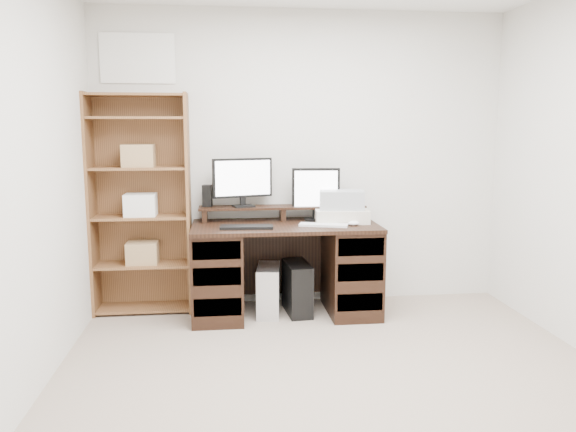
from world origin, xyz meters
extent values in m
cube|color=gray|center=(0.00, 0.00, -0.01)|extent=(3.50, 4.00, 0.02)
cube|color=silver|center=(0.00, 2.01, 1.25)|extent=(3.50, 0.02, 2.50)
cube|color=white|center=(-1.35, 1.99, 2.08)|extent=(0.60, 0.01, 0.40)
cube|color=black|center=(-0.18, 1.63, 0.73)|extent=(1.50, 0.70, 0.03)
cube|color=black|center=(-0.73, 1.63, 0.36)|extent=(0.40, 0.66, 0.72)
cube|color=black|center=(0.37, 1.63, 0.36)|extent=(0.40, 0.66, 0.72)
cube|color=black|center=(-0.18, 1.96, 0.40)|extent=(1.48, 0.02, 0.65)
cube|color=black|center=(-0.73, 1.30, 0.18)|extent=(0.36, 0.01, 0.14)
cube|color=black|center=(-0.73, 1.30, 0.42)|extent=(0.36, 0.01, 0.14)
cube|color=black|center=(-0.73, 1.30, 0.62)|extent=(0.36, 0.01, 0.14)
cube|color=black|center=(0.37, 1.30, 0.18)|extent=(0.36, 0.01, 0.14)
cube|color=black|center=(0.37, 1.30, 0.42)|extent=(0.36, 0.01, 0.14)
cube|color=black|center=(0.37, 1.30, 0.62)|extent=(0.36, 0.01, 0.14)
cube|color=black|center=(-0.83, 1.85, 0.80)|extent=(0.04, 0.20, 0.10)
cube|color=black|center=(-0.18, 1.85, 0.80)|extent=(0.04, 0.20, 0.10)
cube|color=black|center=(0.47, 1.85, 0.80)|extent=(0.04, 0.20, 0.10)
cube|color=black|center=(-0.18, 1.85, 0.86)|extent=(1.40, 0.22, 0.02)
cube|color=black|center=(-0.51, 1.82, 0.88)|extent=(0.20, 0.17, 0.01)
cube|color=black|center=(-0.52, 1.84, 0.93)|extent=(0.05, 0.04, 0.09)
cube|color=black|center=(-0.52, 1.84, 1.11)|extent=(0.50, 0.17, 0.32)
cube|color=white|center=(-0.51, 1.83, 1.11)|extent=(0.45, 0.13, 0.29)
cube|color=black|center=(0.09, 1.79, 0.76)|extent=(0.20, 0.16, 0.02)
cube|color=black|center=(0.09, 1.81, 0.82)|extent=(0.05, 0.03, 0.11)
cube|color=black|center=(0.09, 1.81, 1.01)|extent=(0.40, 0.06, 0.35)
cube|color=white|center=(0.09, 1.79, 1.01)|extent=(0.36, 0.02, 0.31)
cube|color=black|center=(-0.81, 1.87, 0.96)|extent=(0.09, 0.09, 0.18)
cube|color=black|center=(-0.50, 1.48, 0.76)|extent=(0.42, 0.16, 0.02)
cube|color=silver|center=(0.11, 1.52, 0.76)|extent=(0.40, 0.22, 0.02)
ellipsoid|color=white|center=(0.35, 1.51, 0.77)|extent=(0.11, 0.09, 0.04)
cube|color=beige|center=(0.29, 1.70, 0.80)|extent=(0.46, 0.36, 0.11)
cube|color=#989DA2|center=(0.29, 1.70, 0.93)|extent=(0.39, 0.31, 0.15)
cube|color=silver|center=(-0.32, 1.64, 0.20)|extent=(0.23, 0.42, 0.40)
cube|color=black|center=(-0.08, 1.64, 0.21)|extent=(0.22, 0.44, 0.42)
cube|color=#19FF33|center=(-0.06, 1.44, 0.30)|extent=(0.01, 0.01, 0.01)
cube|color=brown|center=(-1.74, 1.83, 0.90)|extent=(0.02, 0.30, 1.80)
cube|color=brown|center=(-0.96, 1.83, 0.90)|extent=(0.02, 0.30, 1.80)
cube|color=brown|center=(-1.35, 1.97, 0.90)|extent=(0.80, 0.01, 1.80)
cube|color=brown|center=(-1.35, 1.83, 0.03)|extent=(0.75, 0.28, 0.02)
cube|color=brown|center=(-1.35, 1.83, 0.40)|extent=(0.75, 0.28, 0.02)
cube|color=brown|center=(-1.35, 1.83, 0.80)|extent=(0.75, 0.28, 0.02)
cube|color=brown|center=(-1.35, 1.83, 1.20)|extent=(0.75, 0.28, 0.02)
cube|color=brown|center=(-1.35, 1.83, 1.60)|extent=(0.75, 0.28, 0.02)
cube|color=brown|center=(-1.35, 1.83, 1.78)|extent=(0.75, 0.28, 0.02)
cube|color=#A07F54|center=(-1.35, 1.83, 0.50)|extent=(0.25, 0.20, 0.18)
cube|color=white|center=(-1.35, 1.83, 0.90)|extent=(0.25, 0.20, 0.18)
cube|color=#A07F54|center=(-1.35, 1.83, 1.30)|extent=(0.25, 0.20, 0.18)
camera|label=1|loc=(-0.66, -2.81, 1.53)|focal=35.00mm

